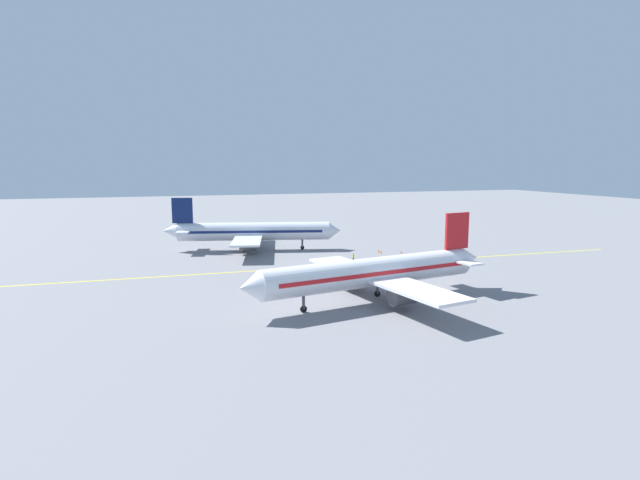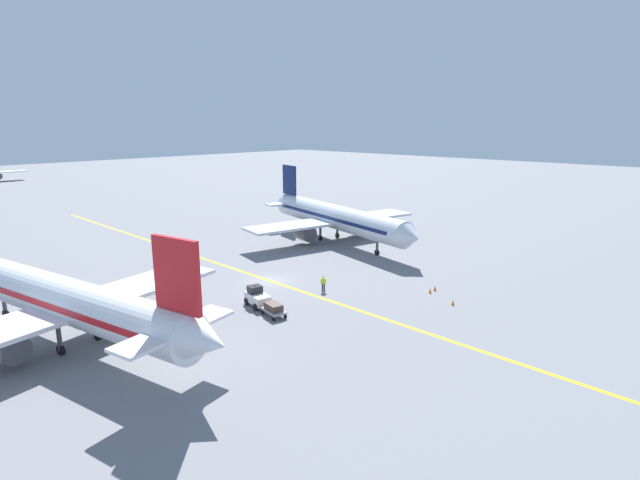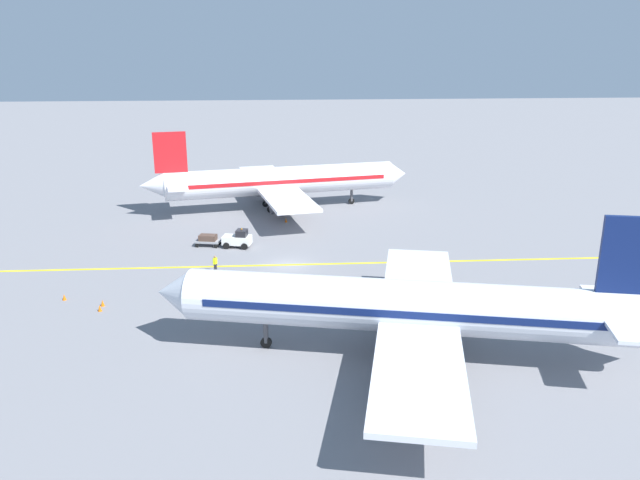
{
  "view_description": "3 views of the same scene",
  "coord_description": "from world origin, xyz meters",
  "px_view_note": "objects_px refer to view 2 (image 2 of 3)",
  "views": [
    {
      "loc": [
        -78.5,
        24.58,
        17.21
      ],
      "look_at": [
        -2.01,
        0.32,
        4.91
      ],
      "focal_mm": 28.0,
      "sensor_mm": 36.0,
      "label": 1
    },
    {
      "loc": [
        -35.7,
        -41.72,
        17.74
      ],
      "look_at": [
        5.8,
        -2.47,
        4.22
      ],
      "focal_mm": 28.0,
      "sensor_mm": 36.0,
      "label": 2
    },
    {
      "loc": [
        57.83,
        -1.51,
        20.49
      ],
      "look_at": [
        2.7,
        2.92,
        3.32
      ],
      "focal_mm": 35.0,
      "sensor_mm": 36.0,
      "label": 3
    }
  ],
  "objects_px": {
    "airplane_adjacent_stand": "(335,217)",
    "traffic_cone_near_nose": "(141,315)",
    "airplane_at_gate": "(64,300)",
    "baggage_tug_white": "(257,297)",
    "baggage_cart_trailing": "(274,308)",
    "traffic_cone_far_edge": "(453,302)",
    "ground_crew_worker": "(323,283)",
    "traffic_cone_mid_apron": "(430,291)",
    "traffic_cone_by_wingtip": "(435,288)"
  },
  "relations": [
    {
      "from": "airplane_adjacent_stand",
      "to": "traffic_cone_near_nose",
      "type": "height_order",
      "value": "airplane_adjacent_stand"
    },
    {
      "from": "airplane_at_gate",
      "to": "airplane_adjacent_stand",
      "type": "bearing_deg",
      "value": 10.96
    },
    {
      "from": "baggage_tug_white",
      "to": "baggage_cart_trailing",
      "type": "relative_size",
      "value": 1.15
    },
    {
      "from": "baggage_tug_white",
      "to": "traffic_cone_near_nose",
      "type": "bearing_deg",
      "value": 150.49
    },
    {
      "from": "airplane_at_gate",
      "to": "traffic_cone_near_nose",
      "type": "xyz_separation_m",
      "value": [
        6.65,
        0.7,
        -3.43
      ]
    },
    {
      "from": "traffic_cone_far_edge",
      "to": "baggage_tug_white",
      "type": "bearing_deg",
      "value": 133.96
    },
    {
      "from": "airplane_at_gate",
      "to": "ground_crew_worker",
      "type": "distance_m",
      "value": 24.88
    },
    {
      "from": "baggage_tug_white",
      "to": "traffic_cone_far_edge",
      "type": "height_order",
      "value": "baggage_tug_white"
    },
    {
      "from": "baggage_cart_trailing",
      "to": "ground_crew_worker",
      "type": "xyz_separation_m",
      "value": [
        8.38,
        1.44,
        0.15
      ]
    },
    {
      "from": "ground_crew_worker",
      "to": "traffic_cone_near_nose",
      "type": "xyz_separation_m",
      "value": [
        -17.21,
        7.17,
        -0.63
      ]
    },
    {
      "from": "airplane_at_gate",
      "to": "traffic_cone_far_edge",
      "type": "xyz_separation_m",
      "value": [
        29.67,
        -18.7,
        -3.43
      ]
    },
    {
      "from": "airplane_adjacent_stand",
      "to": "traffic_cone_far_edge",
      "type": "distance_m",
      "value": 29.76
    },
    {
      "from": "airplane_at_gate",
      "to": "ground_crew_worker",
      "type": "relative_size",
      "value": 21.05
    },
    {
      "from": "airplane_adjacent_stand",
      "to": "ground_crew_worker",
      "type": "relative_size",
      "value": 20.96
    },
    {
      "from": "airplane_adjacent_stand",
      "to": "traffic_cone_far_edge",
      "type": "relative_size",
      "value": 64.04
    },
    {
      "from": "baggage_tug_white",
      "to": "airplane_at_gate",
      "type": "bearing_deg",
      "value": 163.82
    },
    {
      "from": "traffic_cone_mid_apron",
      "to": "traffic_cone_by_wingtip",
      "type": "relative_size",
      "value": 1.0
    },
    {
      "from": "baggage_cart_trailing",
      "to": "ground_crew_worker",
      "type": "distance_m",
      "value": 8.5
    },
    {
      "from": "baggage_cart_trailing",
      "to": "traffic_cone_mid_apron",
      "type": "relative_size",
      "value": 5.15
    },
    {
      "from": "traffic_cone_near_nose",
      "to": "ground_crew_worker",
      "type": "bearing_deg",
      "value": -22.62
    },
    {
      "from": "ground_crew_worker",
      "to": "traffic_cone_far_edge",
      "type": "bearing_deg",
      "value": -64.56
    },
    {
      "from": "airplane_at_gate",
      "to": "baggage_tug_white",
      "type": "relative_size",
      "value": 10.89
    },
    {
      "from": "airplane_at_gate",
      "to": "baggage_cart_trailing",
      "type": "distance_m",
      "value": 17.64
    },
    {
      "from": "traffic_cone_by_wingtip",
      "to": "traffic_cone_far_edge",
      "type": "height_order",
      "value": "same"
    },
    {
      "from": "baggage_cart_trailing",
      "to": "traffic_cone_by_wingtip",
      "type": "xyz_separation_m",
      "value": [
        16.83,
        -7.18,
        -0.49
      ]
    },
    {
      "from": "traffic_cone_near_nose",
      "to": "airplane_adjacent_stand",
      "type": "bearing_deg",
      "value": 11.87
    },
    {
      "from": "traffic_cone_by_wingtip",
      "to": "traffic_cone_near_nose",
      "type": "bearing_deg",
      "value": 148.39
    },
    {
      "from": "airplane_at_gate",
      "to": "baggage_tug_white",
      "type": "bearing_deg",
      "value": -16.18
    },
    {
      "from": "traffic_cone_far_edge",
      "to": "traffic_cone_near_nose",
      "type": "bearing_deg",
      "value": 139.89
    },
    {
      "from": "ground_crew_worker",
      "to": "airplane_at_gate",
      "type": "bearing_deg",
      "value": 164.82
    },
    {
      "from": "baggage_tug_white",
      "to": "traffic_cone_far_edge",
      "type": "distance_m",
      "value": 19.46
    },
    {
      "from": "baggage_cart_trailing",
      "to": "traffic_cone_far_edge",
      "type": "distance_m",
      "value": 17.83
    },
    {
      "from": "baggage_tug_white",
      "to": "ground_crew_worker",
      "type": "xyz_separation_m",
      "value": [
        7.69,
        -1.78,
        0.01
      ]
    },
    {
      "from": "airplane_adjacent_stand",
      "to": "traffic_cone_mid_apron",
      "type": "bearing_deg",
      "value": -114.88
    },
    {
      "from": "traffic_cone_near_nose",
      "to": "traffic_cone_mid_apron",
      "type": "distance_m",
      "value": 29.27
    },
    {
      "from": "ground_crew_worker",
      "to": "traffic_cone_mid_apron",
      "type": "distance_m",
      "value": 11.41
    },
    {
      "from": "airplane_at_gate",
      "to": "ground_crew_worker",
      "type": "bearing_deg",
      "value": -15.18
    },
    {
      "from": "airplane_at_gate",
      "to": "traffic_cone_mid_apron",
      "type": "distance_m",
      "value": 34.9
    },
    {
      "from": "ground_crew_worker",
      "to": "traffic_cone_by_wingtip",
      "type": "xyz_separation_m",
      "value": [
        8.45,
        -8.62,
        -0.63
      ]
    },
    {
      "from": "baggage_tug_white",
      "to": "traffic_cone_mid_apron",
      "type": "xyz_separation_m",
      "value": [
        15.09,
        -10.45,
        -0.63
      ]
    },
    {
      "from": "airplane_at_gate",
      "to": "baggage_cart_trailing",
      "type": "height_order",
      "value": "airplane_at_gate"
    },
    {
      "from": "traffic_cone_mid_apron",
      "to": "airplane_adjacent_stand",
      "type": "bearing_deg",
      "value": 65.12
    },
    {
      "from": "airplane_at_gate",
      "to": "traffic_cone_mid_apron",
      "type": "xyz_separation_m",
      "value": [
        31.26,
        -15.14,
        -3.43
      ]
    },
    {
      "from": "traffic_cone_by_wingtip",
      "to": "airplane_adjacent_stand",
      "type": "bearing_deg",
      "value": 67.24
    },
    {
      "from": "traffic_cone_far_edge",
      "to": "baggage_cart_trailing",
      "type": "bearing_deg",
      "value": 142.78
    },
    {
      "from": "baggage_tug_white",
      "to": "airplane_adjacent_stand",
      "type": "bearing_deg",
      "value": 26.37
    },
    {
      "from": "baggage_tug_white",
      "to": "traffic_cone_by_wingtip",
      "type": "distance_m",
      "value": 19.21
    },
    {
      "from": "traffic_cone_near_nose",
      "to": "traffic_cone_mid_apron",
      "type": "bearing_deg",
      "value": -32.76
    },
    {
      "from": "traffic_cone_by_wingtip",
      "to": "traffic_cone_mid_apron",
      "type": "bearing_deg",
      "value": -177.71
    },
    {
      "from": "baggage_tug_white",
      "to": "traffic_cone_near_nose",
      "type": "distance_m",
      "value": 10.96
    }
  ]
}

